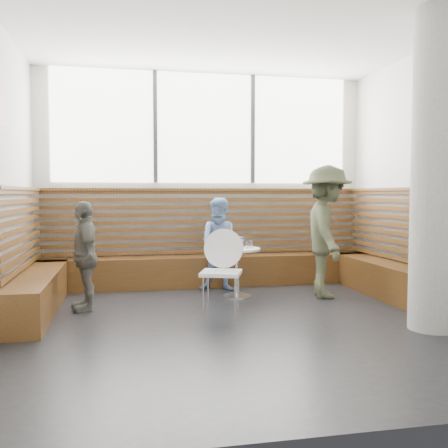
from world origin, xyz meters
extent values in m
cube|color=silver|center=(0.00, 0.00, 1.60)|extent=(5.00, 5.00, 3.20)
cube|color=black|center=(0.00, 0.00, 0.00)|extent=(5.00, 5.00, 0.01)
cube|color=white|center=(0.00, 0.00, 3.20)|extent=(5.00, 5.00, 0.01)
cube|color=white|center=(0.00, 2.48, 2.38)|extent=(4.50, 0.02, 1.65)
cube|color=#3F3F42|center=(-0.75, 2.46, 2.38)|extent=(0.06, 0.04, 1.65)
cube|color=#3F3F42|center=(0.75, 2.46, 2.38)|extent=(0.06, 0.04, 1.65)
cube|color=#442911|center=(0.00, 2.25, 0.23)|extent=(5.00, 0.50, 0.45)
cube|color=#442911|center=(-2.25, 1.25, 0.23)|extent=(0.50, 2.50, 0.45)
cube|color=#442911|center=(2.25, 1.25, 0.23)|extent=(0.50, 2.50, 0.45)
cube|color=#492C12|center=(0.00, 2.42, 0.95)|extent=(4.88, 0.08, 0.98)
cube|color=#492C12|center=(-2.42, 1.25, 0.95)|extent=(0.08, 2.38, 0.98)
cube|color=#492C12|center=(2.42, 1.25, 0.95)|extent=(0.08, 2.38, 0.98)
cylinder|color=gray|center=(1.85, -0.60, 1.60)|extent=(0.50, 0.50, 3.20)
cylinder|color=silver|center=(0.24, 1.35, 0.01)|extent=(0.40, 0.40, 0.02)
cylinder|color=silver|center=(0.24, 1.35, 0.33)|extent=(0.06, 0.06, 0.63)
cylinder|color=#B7B7BA|center=(0.24, 1.35, 0.64)|extent=(0.64, 0.64, 0.03)
cube|color=white|center=(-0.14, 0.45, 0.47)|extent=(0.44, 0.42, 0.04)
cylinder|color=white|center=(-0.14, 0.64, 0.74)|extent=(0.46, 0.11, 0.46)
cylinder|color=silver|center=(-0.32, 0.29, 0.23)|extent=(0.02, 0.02, 0.45)
cylinder|color=silver|center=(0.03, 0.29, 0.23)|extent=(0.02, 0.02, 0.45)
cylinder|color=silver|center=(-0.32, 0.61, 0.23)|extent=(0.02, 0.02, 0.45)
cylinder|color=silver|center=(0.03, 0.61, 0.23)|extent=(0.02, 0.02, 0.45)
imported|color=#3C412B|center=(1.42, 1.12, 0.88)|extent=(0.92, 1.26, 1.75)
imported|color=#6A88B8|center=(0.13, 1.82, 0.66)|extent=(0.75, 0.65, 1.32)
imported|color=#57564F|center=(-1.68, 0.98, 0.65)|extent=(0.47, 0.81, 1.29)
cylinder|color=white|center=(0.10, 1.43, 0.66)|extent=(0.20, 0.20, 0.01)
cylinder|color=white|center=(0.33, 1.45, 0.66)|extent=(0.18, 0.18, 0.01)
cylinder|color=white|center=(0.08, 1.28, 0.70)|extent=(0.06, 0.06, 0.10)
cylinder|color=white|center=(0.34, 1.26, 0.71)|extent=(0.07, 0.07, 0.11)
cylinder|color=white|center=(0.44, 1.41, 0.70)|extent=(0.06, 0.06, 0.10)
cube|color=#A5C64C|center=(0.27, 1.17, 0.66)|extent=(0.22, 0.18, 0.00)
camera|label=1|loc=(-1.23, -5.08, 1.37)|focal=40.00mm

